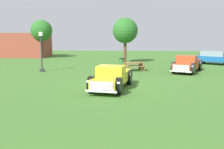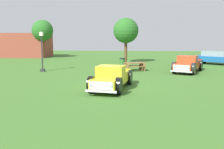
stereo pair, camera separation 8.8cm
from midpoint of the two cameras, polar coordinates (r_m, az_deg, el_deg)
The scene contains 10 objects.
ground_plane at distance 17.27m, azimuth 0.82°, elevation -2.62°, with size 80.00×80.00×0.00m, color #3D6B28.
pickup_truck_foreground at distance 16.13m, azimuth -0.46°, elevation -0.86°, with size 2.59×5.07×1.48m.
pickup_truck_behind_left at distance 24.71m, azimuth 15.75°, elevation 2.12°, with size 3.60×5.21×1.51m.
sedan_distant_a at distance 32.58m, azimuth 21.19°, elevation 3.47°, with size 4.82×4.11×1.52m.
lamp_post_near at distance 25.02m, azimuth -15.14°, elevation 5.03°, with size 0.36×0.36×3.70m.
picnic_table at distance 24.99m, azimuth 4.63°, elevation 1.96°, with size 2.21×2.02×0.78m.
trash_can at distance 27.92m, azimuth 2.03°, elevation 2.64°, with size 0.59×0.59×0.95m.
oak_tree_east at distance 40.01m, azimuth -15.06°, elevation 9.14°, with size 3.07×3.07×5.54m.
oak_tree_west at distance 31.88m, azimuth 2.79°, elevation 9.43°, with size 3.01×3.01×5.39m.
brick_pavilion at distance 43.34m, azimuth -18.80°, elevation 6.07°, with size 7.75×5.01×3.67m.
Camera 1 is at (0.90, -16.92, 3.33)m, focal length 42.25 mm.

